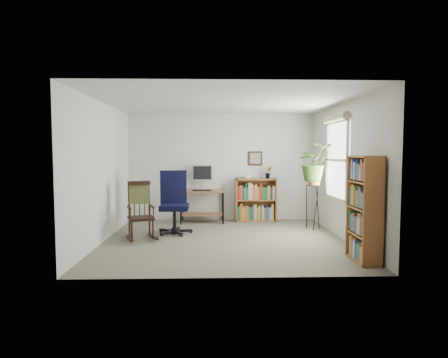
{
  "coord_description": "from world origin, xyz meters",
  "views": [
    {
      "loc": [
        -0.21,
        -6.49,
        1.53
      ],
      "look_at": [
        0.0,
        0.4,
        1.05
      ],
      "focal_mm": 30.0,
      "sensor_mm": 36.0,
      "label": 1
    }
  ],
  "objects_px": {
    "desk": "(202,206)",
    "low_bookshelf": "(256,200)",
    "tall_bookshelf": "(364,209)",
    "office_chair": "(174,202)",
    "rocking_chair": "(141,210)"
  },
  "relations": [
    {
      "from": "low_bookshelf",
      "to": "desk",
      "type": "bearing_deg",
      "value": -174.27
    },
    {
      "from": "office_chair",
      "to": "tall_bookshelf",
      "type": "bearing_deg",
      "value": -43.54
    },
    {
      "from": "low_bookshelf",
      "to": "tall_bookshelf",
      "type": "relative_size",
      "value": 0.64
    },
    {
      "from": "desk",
      "to": "rocking_chair",
      "type": "bearing_deg",
      "value": -123.05
    },
    {
      "from": "office_chair",
      "to": "rocking_chair",
      "type": "distance_m",
      "value": 0.71
    },
    {
      "from": "low_bookshelf",
      "to": "office_chair",
      "type": "bearing_deg",
      "value": -143.07
    },
    {
      "from": "tall_bookshelf",
      "to": "desk",
      "type": "bearing_deg",
      "value": 127.82
    },
    {
      "from": "office_chair",
      "to": "low_bookshelf",
      "type": "xyz_separation_m",
      "value": [
        1.69,
        1.27,
        -0.13
      ]
    },
    {
      "from": "office_chair",
      "to": "low_bookshelf",
      "type": "height_order",
      "value": "office_chair"
    },
    {
      "from": "rocking_chair",
      "to": "tall_bookshelf",
      "type": "xyz_separation_m",
      "value": [
        3.4,
        -1.44,
        0.22
      ]
    },
    {
      "from": "desk",
      "to": "office_chair",
      "type": "distance_m",
      "value": 1.28
    },
    {
      "from": "rocking_chair",
      "to": "low_bookshelf",
      "type": "bearing_deg",
      "value": 19.22
    },
    {
      "from": "desk",
      "to": "office_chair",
      "type": "xyz_separation_m",
      "value": [
        -0.49,
        -1.15,
        0.25
      ]
    },
    {
      "from": "desk",
      "to": "low_bookshelf",
      "type": "bearing_deg",
      "value": 5.73
    },
    {
      "from": "desk",
      "to": "tall_bookshelf",
      "type": "height_order",
      "value": "tall_bookshelf"
    }
  ]
}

